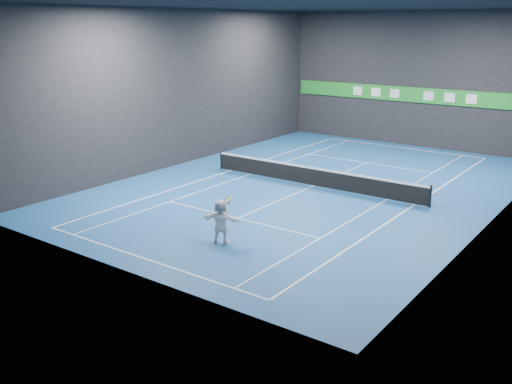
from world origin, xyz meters
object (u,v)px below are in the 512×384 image
Objects in this scene: tennis_ball at (222,178)px; tennis_net at (313,176)px; tennis_racket at (228,202)px; player at (221,221)px.

tennis_ball reaches higher than tennis_net.
player is at bearing -171.13° from tennis_racket.
player is at bearing -75.67° from tennis_ball.
tennis_ball is 0.94m from tennis_racket.
tennis_ball is at bearing -95.32° from player.
tennis_net is (-1.20, 8.86, -2.01)m from tennis_ball.
tennis_racket reaches higher than tennis_net.
tennis_ball reaches higher than player.
tennis_net is at bearing 97.72° from tennis_ball.
tennis_racket is (0.31, 0.05, 0.83)m from player.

